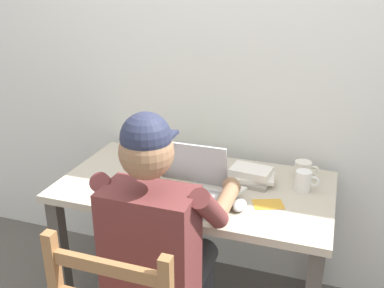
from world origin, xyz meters
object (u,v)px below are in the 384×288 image
(coffee_mug_dark, at_px, (152,154))
(coffee_mug_spare, at_px, (303,170))
(book_stack_main, at_px, (253,175))
(book_stack_side, at_px, (186,165))
(laptop, at_px, (187,185))
(landscape_photo_print, at_px, (268,204))
(seated_person, at_px, (162,241))
(coffee_mug_white, at_px, (304,181))
(desk, at_px, (195,203))
(computer_mouse, at_px, (239,205))

(coffee_mug_dark, height_order, coffee_mug_spare, coffee_mug_dark)
(book_stack_main, xyz_separation_m, book_stack_side, (-0.34, 0.03, -0.01))
(laptop, height_order, landscape_photo_print, laptop)
(seated_person, relative_size, book_stack_side, 7.24)
(coffee_mug_spare, distance_m, book_stack_side, 0.57)
(seated_person, relative_size, coffee_mug_spare, 10.65)
(seated_person, relative_size, landscape_photo_print, 9.65)
(coffee_mug_white, distance_m, book_stack_main, 0.23)
(laptop, distance_m, coffee_mug_white, 0.54)
(coffee_mug_white, height_order, book_stack_main, coffee_mug_white)
(desk, height_order, seated_person, seated_person)
(coffee_mug_spare, xyz_separation_m, book_stack_main, (-0.22, -0.12, -0.01))
(coffee_mug_dark, height_order, book_stack_main, coffee_mug_dark)
(coffee_mug_dark, bearing_deg, book_stack_side, -10.72)
(landscape_photo_print, bearing_deg, seated_person, -159.16)
(coffee_mug_spare, bearing_deg, coffee_mug_white, -84.14)
(desk, xyz_separation_m, computer_mouse, (0.25, -0.17, 0.13))
(coffee_mug_spare, height_order, landscape_photo_print, coffee_mug_spare)
(computer_mouse, bearing_deg, laptop, 172.28)
(desk, relative_size, coffee_mug_white, 11.56)
(desk, bearing_deg, coffee_mug_spare, 24.44)
(desk, height_order, coffee_mug_white, coffee_mug_white)
(coffee_mug_spare, distance_m, landscape_photo_print, 0.33)
(desk, relative_size, book_stack_side, 7.37)
(computer_mouse, relative_size, coffee_mug_spare, 0.85)
(coffee_mug_spare, height_order, book_stack_main, coffee_mug_spare)
(coffee_mug_dark, xyz_separation_m, landscape_photo_print, (0.66, -0.25, -0.05))
(laptop, height_order, coffee_mug_white, laptop)
(computer_mouse, distance_m, coffee_mug_white, 0.35)
(seated_person, distance_m, coffee_mug_dark, 0.66)
(desk, height_order, laptop, laptop)
(computer_mouse, bearing_deg, book_stack_side, 139.76)
(book_stack_main, bearing_deg, laptop, -138.00)
(book_stack_main, bearing_deg, coffee_mug_spare, 28.90)
(desk, height_order, book_stack_side, book_stack_side)
(desk, distance_m, seated_person, 0.43)
(coffee_mug_dark, bearing_deg, coffee_mug_white, -4.99)
(laptop, bearing_deg, landscape_photo_print, 6.75)
(laptop, height_order, book_stack_side, laptop)
(laptop, height_order, computer_mouse, laptop)
(coffee_mug_spare, bearing_deg, desk, -155.56)
(desk, bearing_deg, computer_mouse, -33.43)
(desk, height_order, landscape_photo_print, landscape_photo_print)
(desk, bearing_deg, coffee_mug_white, 10.62)
(seated_person, bearing_deg, desk, 90.01)
(book_stack_main, height_order, book_stack_side, book_stack_main)
(seated_person, height_order, book_stack_main, seated_person)
(seated_person, relative_size, laptop, 3.80)
(laptop, height_order, coffee_mug_dark, laptop)
(coffee_mug_spare, bearing_deg, landscape_photo_print, -110.72)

